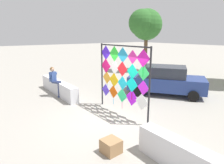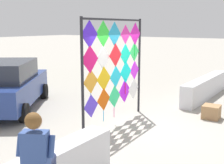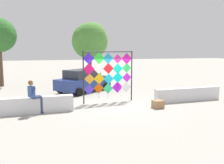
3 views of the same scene
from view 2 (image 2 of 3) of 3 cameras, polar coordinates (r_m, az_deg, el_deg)
The scene contains 6 objects.
ground at distance 8.09m, azimuth 6.30°, elevation -9.03°, with size 120.00×120.00×0.00m, color #9E998E.
plaza_ledge_right at distance 11.90m, azimuth 17.71°, elevation -1.04°, with size 4.22×0.45×0.79m, color silver.
kite_display_rack at distance 8.02m, azimuth 0.58°, elevation 3.69°, with size 3.00×0.19×2.96m.
seated_vendor at distance 4.32m, azimuth -13.96°, elevation -13.58°, with size 0.79×0.67×1.64m.
parked_car at distance 10.29m, azimuth -19.71°, elevation -0.54°, with size 4.44×3.90×1.62m.
cardboard_box_large at distance 9.34m, azimuth 18.74°, elevation -5.52°, with size 0.51×0.49×0.41m, color #9E754C.
Camera 2 is at (-6.74, -3.55, 2.75)m, focal length 47.01 mm.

